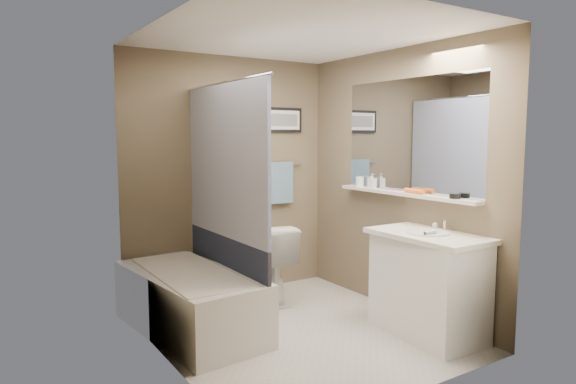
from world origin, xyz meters
TOP-DOWN VIEW (x-y plane):
  - ground at (0.00, 0.00)m, footprint 2.50×2.50m
  - ceiling at (0.00, 0.00)m, footprint 2.20×2.50m
  - wall_back at (0.00, 1.23)m, footprint 2.20×0.04m
  - wall_front at (0.00, -1.23)m, footprint 2.20×0.04m
  - wall_left at (-1.08, 0.00)m, footprint 0.04×2.50m
  - wall_right at (1.08, 0.00)m, footprint 0.04×2.50m
  - tile_surround at (-1.09, 0.50)m, footprint 0.02×1.55m
  - curtain_rod at (-0.40, 0.50)m, footprint 0.02×1.55m
  - curtain_upper at (-0.40, 0.50)m, footprint 0.03×1.45m
  - curtain_lower at (-0.40, 0.50)m, footprint 0.03×1.45m
  - mirror at (1.09, -0.15)m, footprint 0.02×1.60m
  - shelf at (1.04, -0.15)m, footprint 0.12×1.60m
  - towel_bar at (0.55, 1.22)m, footprint 0.60×0.02m
  - towel at (0.55, 1.20)m, footprint 0.34×0.05m
  - art_frame at (0.55, 1.23)m, footprint 0.62×0.02m
  - art_mat at (0.55, 1.22)m, footprint 0.56×0.00m
  - art_image at (0.55, 1.22)m, footprint 0.50×0.00m
  - door at (0.55, -1.24)m, footprint 0.80×0.02m
  - door_handle at (0.22, -1.19)m, footprint 0.10×0.02m
  - bathtub at (-0.75, 0.48)m, footprint 0.85×1.56m
  - tub_rim at (-0.75, 0.48)m, footprint 0.56×1.36m
  - toilet at (0.16, 0.84)m, footprint 0.50×0.79m
  - vanity at (0.85, -0.62)m, footprint 0.57×0.93m
  - countertop at (0.84, -0.62)m, footprint 0.54×0.96m
  - sink_basin at (0.83, -0.62)m, footprint 0.34×0.34m
  - faucet_spout at (1.03, -0.62)m, footprint 0.02×0.02m
  - faucet_knob at (1.03, -0.52)m, footprint 0.05×0.05m
  - candle_bowl_near at (1.04, -0.71)m, footprint 0.09×0.09m
  - hair_brush_front at (1.04, -0.28)m, footprint 0.05×0.22m
  - pink_comb at (1.04, 0.05)m, footprint 0.04×0.16m
  - glass_jar at (1.04, 0.45)m, footprint 0.08×0.08m
  - soap_bottle at (1.04, 0.27)m, footprint 0.07×0.07m

SIDE VIEW (x-z plane):
  - ground at x=0.00m, z-range 0.00..0.00m
  - bathtub at x=-0.75m, z-range 0.00..0.50m
  - toilet at x=0.16m, z-range 0.00..0.77m
  - vanity at x=0.85m, z-range 0.00..0.80m
  - tub_rim at x=-0.75m, z-range 0.49..0.51m
  - curtain_lower at x=-0.40m, z-range 0.40..0.76m
  - countertop at x=0.84m, z-range 0.80..0.84m
  - sink_basin at x=0.83m, z-range 0.84..0.86m
  - faucet_knob at x=1.03m, z-range 0.84..0.90m
  - faucet_spout at x=1.03m, z-range 0.84..0.94m
  - tile_surround at x=-1.09m, z-range 0.00..2.00m
  - door at x=0.55m, z-range 0.00..2.00m
  - door_handle at x=0.22m, z-range 0.99..1.01m
  - shelf at x=1.04m, z-range 1.09..1.11m
  - pink_comb at x=1.04m, z-range 1.11..1.12m
  - towel at x=0.55m, z-range 0.90..1.34m
  - candle_bowl_near at x=1.04m, z-range 1.11..1.16m
  - hair_brush_front at x=1.04m, z-range 1.12..1.16m
  - glass_jar at x=1.04m, z-range 1.11..1.22m
  - soap_bottle at x=1.04m, z-range 1.11..1.25m
  - wall_back at x=0.00m, z-range 0.00..2.40m
  - wall_front at x=0.00m, z-range 0.00..2.40m
  - wall_left at x=-1.08m, z-range 0.00..2.40m
  - wall_right at x=1.08m, z-range 0.00..2.40m
  - towel_bar at x=0.55m, z-range 1.29..1.31m
  - curtain_upper at x=-0.40m, z-range 0.76..2.04m
  - mirror at x=1.09m, z-range 1.12..2.12m
  - art_frame at x=0.55m, z-range 1.65..1.91m
  - art_mat at x=0.55m, z-range 1.68..1.88m
  - art_image at x=0.55m, z-range 1.72..1.84m
  - curtain_rod at x=-0.40m, z-range 2.04..2.06m
  - ceiling at x=0.00m, z-range 2.36..2.40m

